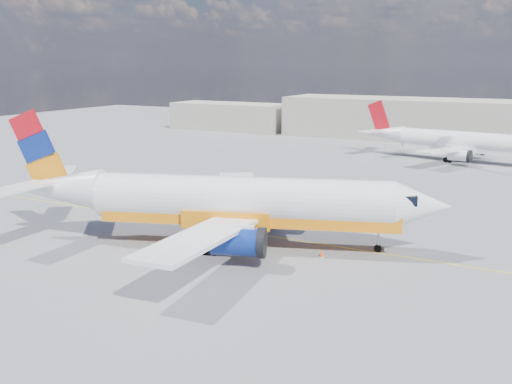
% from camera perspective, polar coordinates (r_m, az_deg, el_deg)
% --- Properties ---
extents(ground, '(240.00, 240.00, 0.00)m').
position_cam_1_polar(ground, '(47.95, 0.39, -5.47)').
color(ground, slate).
rests_on(ground, ground).
extents(taxi_line, '(70.00, 0.15, 0.01)m').
position_cam_1_polar(taxi_line, '(50.51, 1.95, -4.51)').
color(taxi_line, yellow).
rests_on(taxi_line, ground).
extents(terminal_main, '(70.00, 14.00, 8.00)m').
position_cam_1_polar(terminal_main, '(117.06, 19.93, 6.67)').
color(terminal_main, '#B0A797').
rests_on(terminal_main, ground).
extents(terminal_annex, '(26.00, 10.00, 6.00)m').
position_cam_1_polar(terminal_annex, '(130.88, -2.67, 7.56)').
color(terminal_annex, '#B0A797').
rests_on(terminal_annex, ground).
extents(main_jet, '(37.13, 28.17, 11.29)m').
position_cam_1_polar(main_jet, '(47.38, -2.75, -0.97)').
color(main_jet, white).
rests_on(main_jet, ground).
extents(second_jet, '(29.64, 23.25, 8.98)m').
position_cam_1_polar(second_jet, '(93.89, 19.60, 4.72)').
color(second_jet, white).
rests_on(second_jet, ground).
extents(traffic_cone, '(0.41, 0.41, 0.57)m').
position_cam_1_polar(traffic_cone, '(45.71, 6.54, -6.12)').
color(traffic_cone, white).
rests_on(traffic_cone, ground).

